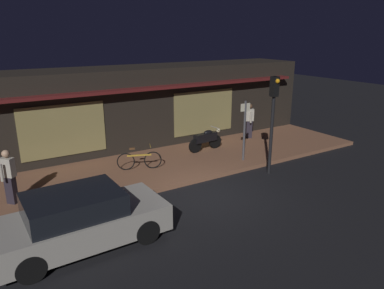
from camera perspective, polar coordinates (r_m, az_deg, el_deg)
ground_plane at (r=11.86m, az=2.24°, el=-8.02°), size 60.00×60.00×0.00m
sidewalk_slab at (r=14.22m, az=-4.51°, el=-3.35°), size 18.00×4.00×0.15m
storefront_building at (r=16.74m, az=-10.02°, el=5.72°), size 18.00×3.30×3.60m
motorcycle at (r=15.68m, az=2.21°, el=0.85°), size 1.70×0.55×0.97m
bicycle_parked at (r=13.65m, az=-8.28°, el=-2.44°), size 1.56×0.67×0.91m
person_photographer at (r=11.96m, az=-26.82°, el=-4.40°), size 0.50×0.49×1.67m
person_bystander at (r=17.68m, az=9.00°, el=3.80°), size 0.44×0.59×1.67m
sign_post at (r=14.35m, az=8.25°, el=2.72°), size 0.44×0.09×2.40m
traffic_light_pole at (r=13.26m, az=12.63°, el=5.58°), size 0.24×0.33×3.60m
parked_car_near at (r=9.38m, az=-17.22°, el=-11.24°), size 4.15×1.88×1.42m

